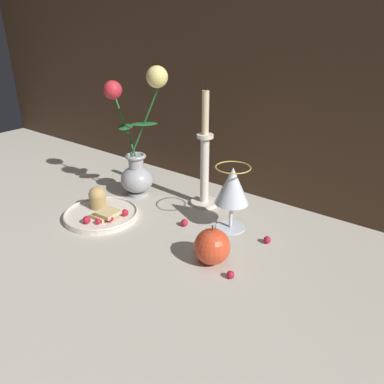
# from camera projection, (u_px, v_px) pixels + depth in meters

# --- Properties ---
(ground_plane) EXTENTS (2.40, 2.40, 0.00)m
(ground_plane) POSITION_uv_depth(u_px,v_px,m) (169.00, 225.00, 0.95)
(ground_plane) COLOR #B7B2A3
(ground_plane) RESTS_ON ground
(vase) EXTENTS (0.24, 0.10, 0.38)m
(vase) POSITION_uv_depth(u_px,v_px,m) (136.00, 155.00, 1.07)
(vase) COLOR #A3A3A8
(vase) RESTS_ON ground_plane
(plate_with_pastries) EXTENTS (0.20, 0.20, 0.07)m
(plate_with_pastries) POSITION_uv_depth(u_px,v_px,m) (101.00, 211.00, 0.99)
(plate_with_pastries) COLOR silver
(plate_with_pastries) RESTS_ON ground_plane
(wine_glass) EXTENTS (0.09, 0.09, 0.16)m
(wine_glass) POSITION_uv_depth(u_px,v_px,m) (232.00, 188.00, 0.90)
(wine_glass) COLOR silver
(wine_glass) RESTS_ON ground_plane
(candlestick) EXTENTS (0.08, 0.08, 0.33)m
(candlestick) POSITION_uv_depth(u_px,v_px,m) (203.00, 166.00, 1.02)
(candlestick) COLOR silver
(candlestick) RESTS_ON ground_plane
(apple_beside_vase) EXTENTS (0.08, 0.08, 0.09)m
(apple_beside_vase) POSITION_uv_depth(u_px,v_px,m) (212.00, 247.00, 0.79)
(apple_beside_vase) COLOR #D14223
(apple_beside_vase) RESTS_ON ground_plane
(berry_near_plate) EXTENTS (0.02, 0.02, 0.02)m
(berry_near_plate) POSITION_uv_depth(u_px,v_px,m) (184.00, 223.00, 0.95)
(berry_near_plate) COLOR #AD192D
(berry_near_plate) RESTS_ON ground_plane
(berry_front_center) EXTENTS (0.02, 0.02, 0.02)m
(berry_front_center) POSITION_uv_depth(u_px,v_px,m) (267.00, 240.00, 0.87)
(berry_front_center) COLOR #AD192D
(berry_front_center) RESTS_ON ground_plane
(berry_by_glass_stem) EXTENTS (0.02, 0.02, 0.02)m
(berry_by_glass_stem) POSITION_uv_depth(u_px,v_px,m) (230.00, 275.00, 0.75)
(berry_by_glass_stem) COLOR #AD192D
(berry_by_glass_stem) RESTS_ON ground_plane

